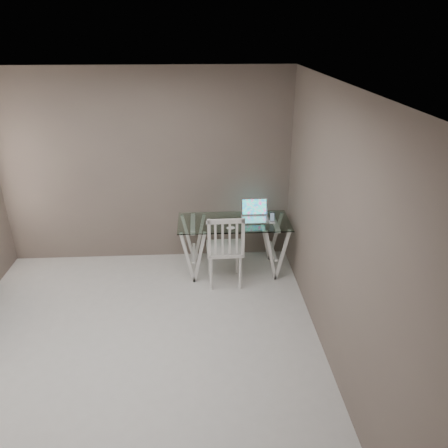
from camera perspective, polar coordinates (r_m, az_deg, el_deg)
The scene contains 7 objects.
room at distance 3.95m, azimuth -14.69°, elevation 2.46°, with size 4.50×4.52×2.71m.
desk at distance 6.02m, azimuth 1.26°, elevation -2.82°, with size 1.50×0.70×0.75m.
chair at distance 5.59m, azimuth 0.16°, elevation -3.06°, with size 0.47×0.47×1.02m.
laptop at distance 5.95m, azimuth 4.07°, elevation 1.29°, with size 0.36×0.31×0.25m.
keyboard at distance 5.82m, azimuth -1.09°, elevation 0.20°, with size 0.27×0.12×0.01m, color silver.
mouse at distance 5.63m, azimuth 0.91°, elevation -0.51°, with size 0.12×0.07×0.04m, color white.
phone_dock at distance 5.85m, azimuth 6.30°, elevation 0.55°, with size 0.08×0.08×0.14m.
Camera 1 is at (0.73, -3.58, 3.15)m, focal length 35.00 mm.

